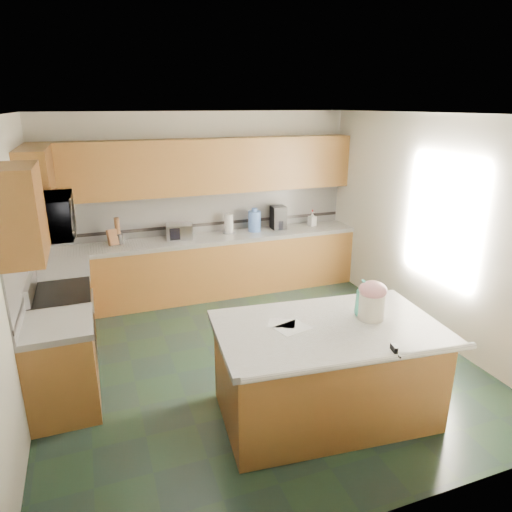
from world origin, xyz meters
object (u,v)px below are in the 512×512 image
treat_jar (371,306)px  island_top (328,329)px  island_base (326,373)px  soap_bottle_island (362,298)px  coffee_maker (278,217)px  knife_block (112,237)px  toaster_oven (180,232)px

treat_jar → island_top: bearing=-164.3°
island_base → treat_jar: 0.75m
soap_bottle_island → treat_jar: bearing=-49.9°
coffee_maker → island_top: bearing=-101.7°
knife_block → coffee_maker: 2.51m
island_base → knife_block: bearing=122.6°
knife_block → toaster_oven: bearing=-14.4°
knife_block → coffee_maker: bearing=-13.7°
island_top → treat_jar: size_ratio=8.14×
island_top → soap_bottle_island: size_ratio=5.71×
soap_bottle_island → island_top: bearing=-157.2°
island_top → treat_jar: 0.46m
toaster_oven → knife_block: bearing=-168.6°
island_base → toaster_oven: bearing=107.8°
island_base → toaster_oven: 3.33m
knife_block → coffee_maker: coffee_maker is taller
soap_bottle_island → coffee_maker: 3.18m
knife_block → island_top: bearing=-77.3°
soap_bottle_island → toaster_oven: bearing=120.3°
toaster_oven → coffee_maker: coffee_maker is taller
island_top → toaster_oven: (-0.70, 3.20, 0.14)m
soap_bottle_island → toaster_oven: (-1.09, 3.12, -0.07)m
island_top → treat_jar: (0.43, -0.00, 0.15)m
soap_bottle_island → island_base: bearing=-157.2°
island_base → island_top: island_top is taller
treat_jar → coffee_maker: (0.44, 3.23, 0.06)m
knife_block → toaster_oven: size_ratio=0.60×
treat_jar → knife_block: (-2.07, 3.20, -0.01)m
treat_jar → toaster_oven: (-1.13, 3.20, -0.01)m
toaster_oven → coffee_maker: (1.57, 0.03, 0.07)m
treat_jar → knife_block: size_ratio=1.09×
treat_jar → coffee_maker: size_ratio=0.68×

